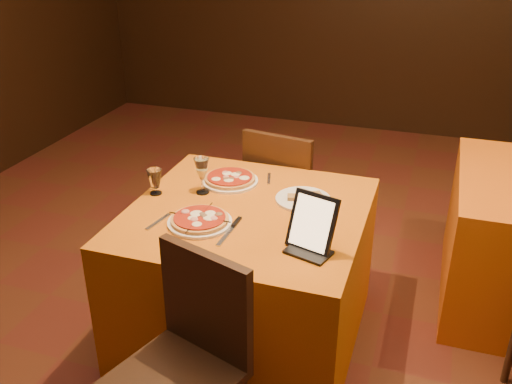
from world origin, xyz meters
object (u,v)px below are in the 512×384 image
(chair_main_far, at_px, (290,196))
(tablet, at_px, (312,222))
(pizza_far, at_px, (230,180))
(wine_glass, at_px, (202,175))
(pizza_near, at_px, (200,221))
(main_table, at_px, (248,276))
(chair_main_near, at_px, (175,379))
(water_glass, at_px, (155,182))

(chair_main_far, bearing_deg, tablet, 118.89)
(pizza_far, bearing_deg, chair_main_far, 70.41)
(chair_main_far, distance_m, wine_glass, 0.83)
(pizza_near, relative_size, wine_glass, 1.54)
(main_table, bearing_deg, chair_main_far, 90.00)
(chair_main_far, xyz_separation_m, pizza_far, (-0.19, -0.52, 0.31))
(chair_main_far, relative_size, pizza_far, 3.09)
(chair_main_near, bearing_deg, pizza_far, 118.25)
(pizza_far, bearing_deg, water_glass, -141.53)
(main_table, height_order, pizza_far, pizza_far)
(pizza_near, relative_size, tablet, 1.20)
(pizza_near, height_order, tablet, tablet)
(chair_main_far, relative_size, tablet, 3.73)
(pizza_near, bearing_deg, wine_glass, 110.76)
(main_table, relative_size, tablet, 4.51)
(water_glass, height_order, tablet, tablet)
(pizza_near, distance_m, wine_glass, 0.33)
(chair_main_near, distance_m, water_glass, 1.05)
(chair_main_near, relative_size, tablet, 3.73)
(chair_main_near, height_order, tablet, tablet)
(wine_glass, bearing_deg, tablet, -27.96)
(chair_main_far, distance_m, pizza_near, 1.04)
(pizza_far, distance_m, water_glass, 0.39)
(pizza_far, relative_size, tablet, 1.21)
(chair_main_near, relative_size, wine_glass, 4.79)
(chair_main_far, distance_m, water_glass, 0.98)
(main_table, height_order, chair_main_near, chair_main_near)
(chair_main_far, height_order, pizza_near, chair_main_far)
(chair_main_near, height_order, pizza_near, chair_main_near)
(water_glass, bearing_deg, chair_main_near, -59.97)
(chair_main_far, xyz_separation_m, pizza_near, (-0.16, -0.98, 0.31))
(wine_glass, bearing_deg, main_table, -20.58)
(water_glass, bearing_deg, main_table, -2.23)
(main_table, bearing_deg, water_glass, 177.77)
(chair_main_far, bearing_deg, chair_main_near, 99.19)
(chair_main_near, relative_size, pizza_far, 3.09)
(chair_main_far, relative_size, water_glass, 7.00)
(chair_main_far, bearing_deg, pizza_far, 79.60)
(main_table, height_order, water_glass, water_glass)
(water_glass, xyz_separation_m, tablet, (0.86, -0.26, 0.06))
(pizza_near, bearing_deg, chair_main_near, -75.93)
(main_table, bearing_deg, wine_glass, 159.42)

